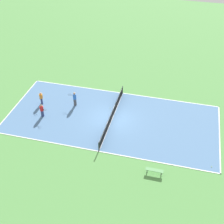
{
  "coord_description": "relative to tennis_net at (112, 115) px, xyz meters",
  "views": [
    {
      "loc": [
        24.18,
        6.22,
        20.08
      ],
      "look_at": [
        0.0,
        0.0,
        0.9
      ],
      "focal_mm": 50.0,
      "sensor_mm": 36.0,
      "label": 1
    }
  ],
  "objects": [
    {
      "name": "tennis_ball_far_baseline",
      "position": [
        4.29,
        9.94,
        -0.46
      ],
      "size": [
        0.07,
        0.07,
        0.07
      ],
      "primitive_type": "sphere",
      "color": "#CCE033",
      "rests_on": "court_surface"
    },
    {
      "name": "player_center_orange",
      "position": [
        -0.67,
        -8.08,
        0.32
      ],
      "size": [
        0.98,
        0.7,
        1.44
      ],
      "rotation": [
        0.0,
        0.0,
        0.44
      ],
      "color": "navy",
      "rests_on": "court_surface"
    },
    {
      "name": "tennis_ball_left_sideline",
      "position": [
        -1.74,
        -0.65,
        -0.46
      ],
      "size": [
        0.07,
        0.07,
        0.07
      ],
      "primitive_type": "sphere",
      "color": "#CCE033",
      "rests_on": "court_surface"
    },
    {
      "name": "bench",
      "position": [
        6.22,
        5.26,
        -0.14
      ],
      "size": [
        0.36,
        1.49,
        0.45
      ],
      "rotation": [
        0.0,
        0.0,
        1.57
      ],
      "color": "#4C8C4C",
      "rests_on": "ground_plane"
    },
    {
      "name": "tennis_net",
      "position": [
        0.0,
        0.0,
        0.0
      ],
      "size": [
        9.63,
        0.1,
        0.98
      ],
      "color": "black",
      "rests_on": "court_surface"
    },
    {
      "name": "player_coach_red",
      "position": [
        1.35,
        -7.08,
        0.32
      ],
      "size": [
        0.74,
        0.98,
        1.44
      ],
      "rotation": [
        0.0,
        0.0,
        1.07
      ],
      "color": "navy",
      "rests_on": "court_surface"
    },
    {
      "name": "court_surface",
      "position": [
        0.0,
        0.0,
        -0.51
      ],
      "size": [
        9.83,
        21.46,
        0.02
      ],
      "color": "#4C729E",
      "rests_on": "ground_plane"
    },
    {
      "name": "ground_plane",
      "position": [
        0.0,
        0.0,
        -0.52
      ],
      "size": [
        80.0,
        80.0,
        0.0
      ],
      "primitive_type": "plane",
      "color": "#518E47"
    },
    {
      "name": "player_near_blue",
      "position": [
        -1.3,
        -4.47,
        0.45
      ],
      "size": [
        0.38,
        0.95,
        1.66
      ],
      "rotation": [
        0.0,
        0.0,
        4.66
      ],
      "color": "#4C4C51",
      "rests_on": "court_surface"
    }
  ]
}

